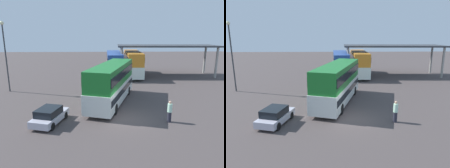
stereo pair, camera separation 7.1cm
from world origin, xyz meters
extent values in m
plane|color=#4A4140|center=(0.00, 0.00, 0.00)|extent=(140.00, 140.00, 0.00)
cube|color=silver|center=(-0.93, 4.46, 1.25)|extent=(5.48, 10.67, 1.80)
cube|color=#1A7228|center=(-0.93, 4.46, 3.12)|extent=(5.34, 10.45, 1.95)
cube|color=black|center=(-0.93, 4.46, 1.46)|extent=(5.39, 10.29, 0.61)
cube|color=black|center=(-0.93, 4.46, 3.22)|extent=(5.39, 10.29, 0.78)
cube|color=black|center=(0.58, 9.38, 1.52)|extent=(2.09, 0.73, 1.08)
cube|color=orange|center=(0.58, 9.38, 2.38)|extent=(1.72, 0.60, 0.36)
cylinder|color=black|center=(-1.08, 7.88, 0.50)|extent=(0.56, 1.04, 1.00)
cylinder|color=black|center=(1.11, 7.20, 0.50)|extent=(0.56, 1.04, 1.00)
cylinder|color=black|center=(-2.97, 1.72, 0.50)|extent=(0.56, 1.04, 1.00)
cylinder|color=black|center=(-0.78, 1.05, 0.50)|extent=(0.56, 1.04, 1.00)
cube|color=#B9B7C8|center=(-6.15, -0.64, 0.49)|extent=(2.58, 3.95, 0.55)
cube|color=black|center=(-6.19, -0.81, 1.06)|extent=(2.02, 2.33, 0.58)
cylinder|color=black|center=(-6.59, 0.65, 0.30)|extent=(0.35, 0.63, 0.60)
cylinder|color=black|center=(-5.11, 0.25, 0.30)|extent=(0.35, 0.63, 0.60)
cylinder|color=black|center=(-7.18, -1.52, 0.30)|extent=(0.35, 0.63, 0.60)
cylinder|color=black|center=(-5.70, -1.92, 0.30)|extent=(0.35, 0.63, 0.60)
cube|color=silver|center=(0.01, 19.17, 1.23)|extent=(2.48, 10.47, 1.77)
cube|color=#244694|center=(0.01, 19.17, 3.07)|extent=(2.40, 10.26, 1.91)
cube|color=black|center=(0.01, 19.17, 1.45)|extent=(2.51, 10.05, 0.60)
cube|color=black|center=(0.01, 19.17, 3.17)|extent=(2.51, 10.05, 0.77)
cube|color=black|center=(0.02, 24.35, 1.50)|extent=(2.09, 0.10, 1.06)
cube|color=orange|center=(0.02, 24.35, 2.35)|extent=(1.72, 0.08, 0.36)
cylinder|color=black|center=(-1.09, 22.41, 0.50)|extent=(0.28, 1.00, 1.00)
cylinder|color=black|center=(1.12, 22.41, 0.50)|extent=(0.28, 1.00, 1.00)
cylinder|color=black|center=(-1.11, 15.92, 0.50)|extent=(0.28, 1.00, 1.00)
cylinder|color=black|center=(1.11, 15.92, 0.50)|extent=(0.28, 1.00, 1.00)
cube|color=white|center=(3.24, 18.88, 1.27)|extent=(2.78, 10.32, 1.84)
cube|color=orange|center=(3.24, 18.88, 3.19)|extent=(2.70, 10.11, 2.00)
cube|color=black|center=(3.24, 18.88, 1.49)|extent=(2.81, 9.91, 0.63)
cube|color=black|center=(3.24, 18.88, 3.29)|extent=(2.81, 9.91, 0.80)
cube|color=black|center=(3.38, 23.95, 1.55)|extent=(2.13, 0.16, 1.11)
cube|color=orange|center=(3.38, 23.95, 2.43)|extent=(1.75, 0.13, 0.36)
cylinder|color=black|center=(2.19, 22.09, 0.50)|extent=(0.31, 1.01, 1.00)
cylinder|color=black|center=(4.46, 22.02, 0.50)|extent=(0.31, 1.01, 1.00)
cylinder|color=black|center=(2.02, 15.73, 0.50)|extent=(0.31, 1.01, 1.00)
cylinder|color=black|center=(4.28, 15.67, 0.50)|extent=(0.31, 1.01, 1.00)
cube|color=#33353A|center=(9.01, 18.94, 5.14)|extent=(16.98, 6.41, 0.25)
cylinder|color=#9E9B93|center=(16.87, 20.80, 2.51)|extent=(0.36, 0.36, 5.02)
cylinder|color=#9E9B93|center=(16.67, 16.37, 2.51)|extent=(0.36, 0.36, 5.02)
cylinder|color=#9E9B93|center=(1.35, 21.52, 2.51)|extent=(0.36, 0.36, 5.02)
cylinder|color=#9E9B93|center=(1.15, 17.08, 2.51)|extent=(0.36, 0.36, 5.02)
cylinder|color=#33353A|center=(-13.76, 9.23, 4.10)|extent=(0.16, 0.16, 8.21)
sphere|color=beige|center=(-13.76, 9.23, 8.36)|extent=(0.44, 0.44, 0.44)
cylinder|color=#262633|center=(3.60, -0.79, 0.44)|extent=(0.32, 0.32, 0.88)
cylinder|color=#BFEFD0|center=(3.60, -0.79, 1.23)|extent=(0.38, 0.38, 0.70)
sphere|color=tan|center=(3.60, -0.79, 1.70)|extent=(0.25, 0.25, 0.25)
camera|label=1|loc=(-1.71, -16.29, 7.04)|focal=32.76mm
camera|label=2|loc=(-1.64, -16.29, 7.04)|focal=32.76mm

